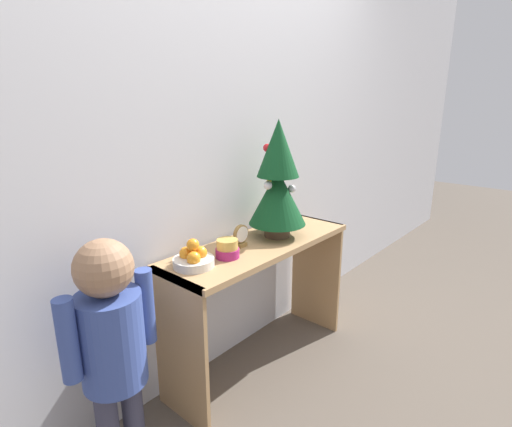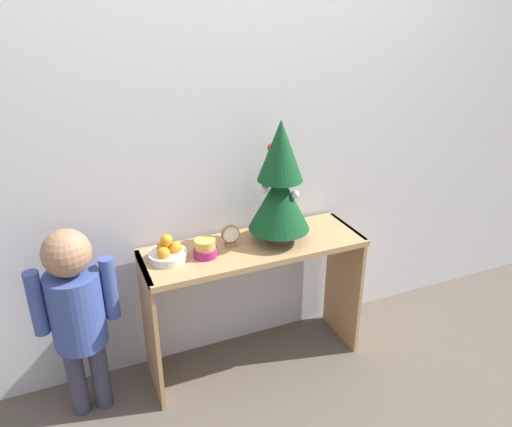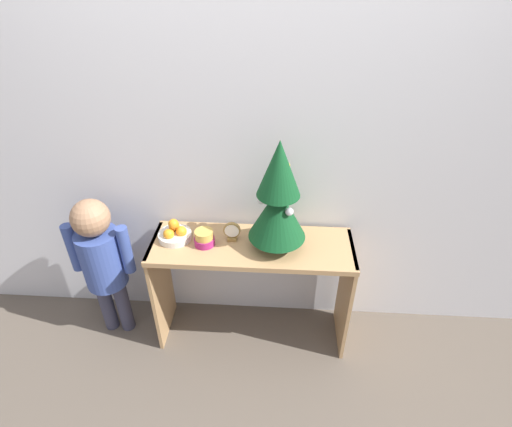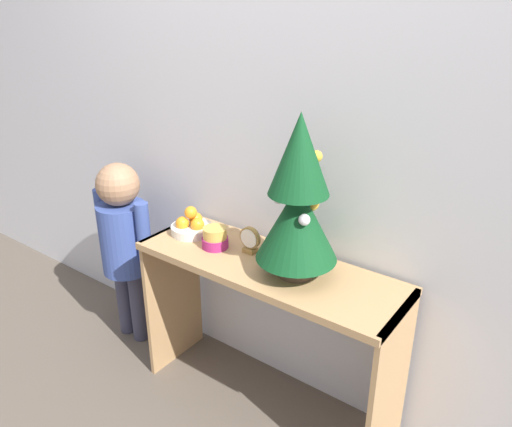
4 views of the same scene
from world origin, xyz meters
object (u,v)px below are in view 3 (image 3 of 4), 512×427
at_px(singing_bowl, 204,238).
at_px(child_figure, 101,256).
at_px(mini_tree, 278,199).
at_px(desk_clock, 232,232).
at_px(fruit_bowl, 175,233).

height_order(singing_bowl, child_figure, child_figure).
relative_size(mini_tree, desk_clock, 5.48).
bearing_deg(child_figure, mini_tree, 0.67).
xyz_separation_m(mini_tree, child_figure, (-1.00, -0.01, -0.42)).
height_order(fruit_bowl, child_figure, child_figure).
bearing_deg(mini_tree, singing_bowl, -178.24).
xyz_separation_m(singing_bowl, desk_clock, (0.15, 0.05, 0.01)).
bearing_deg(desk_clock, singing_bowl, -161.50).
xyz_separation_m(desk_clock, child_figure, (-0.75, -0.05, -0.17)).
relative_size(singing_bowl, desk_clock, 0.99).
xyz_separation_m(singing_bowl, child_figure, (-0.61, 0.00, -0.16)).
bearing_deg(mini_tree, desk_clock, 171.49).
xyz_separation_m(fruit_bowl, singing_bowl, (0.17, -0.04, 0.01)).
bearing_deg(mini_tree, fruit_bowl, 177.14).
bearing_deg(mini_tree, child_figure, -179.33).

